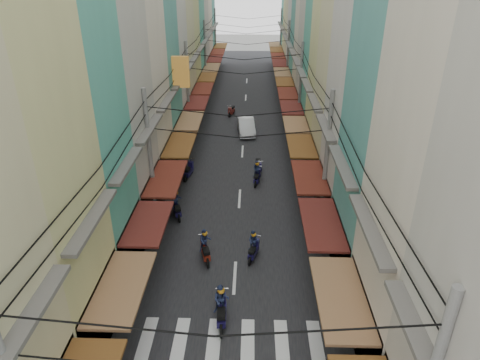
% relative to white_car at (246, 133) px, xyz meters
% --- Properties ---
extents(ground, '(160.00, 160.00, 0.00)m').
position_rel_white_car_xyz_m(ground, '(-0.25, -18.33, 0.00)').
color(ground, slate).
rests_on(ground, ground).
extents(road, '(10.00, 80.00, 0.02)m').
position_rel_white_car_xyz_m(road, '(-0.25, 1.67, 0.01)').
color(road, black).
rests_on(road, ground).
extents(sidewalk_left, '(3.00, 80.00, 0.06)m').
position_rel_white_car_xyz_m(sidewalk_left, '(-6.75, 1.67, 0.03)').
color(sidewalk_left, gray).
rests_on(sidewalk_left, ground).
extents(sidewalk_right, '(3.00, 80.00, 0.06)m').
position_rel_white_car_xyz_m(sidewalk_right, '(6.25, 1.67, 0.03)').
color(sidewalk_right, gray).
rests_on(sidewalk_right, ground).
extents(crosswalk, '(7.55, 2.40, 0.01)m').
position_rel_white_car_xyz_m(crosswalk, '(-0.25, -24.33, 0.03)').
color(crosswalk, silver).
rests_on(crosswalk, ground).
extents(building_row_left, '(7.80, 67.67, 23.70)m').
position_rel_white_car_xyz_m(building_row_left, '(-8.17, -1.77, 9.78)').
color(building_row_left, '#BBB4AB').
rests_on(building_row_left, ground).
extents(building_row_right, '(7.80, 68.98, 22.59)m').
position_rel_white_car_xyz_m(building_row_right, '(7.67, -1.88, 9.41)').
color(building_row_right, teal).
rests_on(building_row_right, ground).
extents(utility_poles, '(10.20, 66.13, 8.20)m').
position_rel_white_car_xyz_m(utility_poles, '(-0.25, -3.32, 6.59)').
color(utility_poles, slate).
rests_on(utility_poles, ground).
extents(white_car, '(4.89, 2.31, 1.67)m').
position_rel_white_car_xyz_m(white_car, '(0.00, 0.00, 0.00)').
color(white_car, silver).
rests_on(white_car, ground).
extents(bicycle, '(1.58, 0.67, 1.06)m').
position_rel_white_car_xyz_m(bicycle, '(7.25, -21.33, 0.00)').
color(bicycle, black).
rests_on(bicycle, ground).
extents(moving_scooters, '(5.50, 30.47, 2.01)m').
position_rel_white_car_xyz_m(moving_scooters, '(-1.24, -14.33, 0.55)').
color(moving_scooters, black).
rests_on(moving_scooters, ground).
extents(parked_scooters, '(13.20, 15.11, 1.01)m').
position_rel_white_car_xyz_m(parked_scooters, '(3.79, -22.71, 0.48)').
color(parked_scooters, black).
rests_on(parked_scooters, ground).
extents(pedestrians, '(12.68, 21.55, 2.10)m').
position_rel_white_car_xyz_m(pedestrians, '(-4.44, -18.33, 0.98)').
color(pedestrians, '#261D27').
rests_on(pedestrians, ground).
extents(market_umbrella, '(2.20, 2.20, 2.32)m').
position_rel_white_car_xyz_m(market_umbrella, '(6.89, -25.10, 2.04)').
color(market_umbrella, '#B2B2B7').
rests_on(market_umbrella, ground).
extents(traffic_sign, '(0.10, 0.68, 3.10)m').
position_rel_white_car_xyz_m(traffic_sign, '(4.93, -20.94, 2.28)').
color(traffic_sign, slate).
rests_on(traffic_sign, ground).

